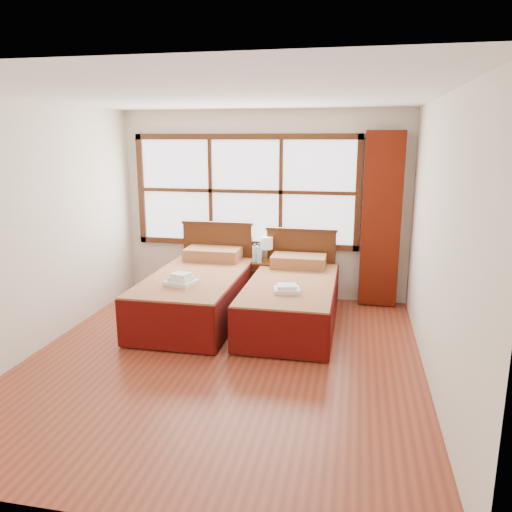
# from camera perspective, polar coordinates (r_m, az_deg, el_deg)

# --- Properties ---
(floor) EXTENTS (4.50, 4.50, 0.00)m
(floor) POSITION_cam_1_polar(r_m,az_deg,el_deg) (5.23, -3.81, -11.80)
(floor) COLOR brown
(floor) RESTS_ON ground
(ceiling) EXTENTS (4.50, 4.50, 0.00)m
(ceiling) POSITION_cam_1_polar(r_m,az_deg,el_deg) (4.75, -4.32, 17.88)
(ceiling) COLOR white
(ceiling) RESTS_ON wall_back
(wall_back) EXTENTS (4.00, 0.00, 4.00)m
(wall_back) POSITION_cam_1_polar(r_m,az_deg,el_deg) (6.99, 0.87, 5.76)
(wall_back) COLOR silver
(wall_back) RESTS_ON floor
(wall_left) EXTENTS (0.00, 4.50, 4.50)m
(wall_left) POSITION_cam_1_polar(r_m,az_deg,el_deg) (5.69, -23.88, 2.88)
(wall_left) COLOR silver
(wall_left) RESTS_ON floor
(wall_right) EXTENTS (0.00, 4.50, 4.50)m
(wall_right) POSITION_cam_1_polar(r_m,az_deg,el_deg) (4.71, 20.10, 1.26)
(wall_right) COLOR silver
(wall_right) RESTS_ON floor
(window) EXTENTS (3.16, 0.06, 1.56)m
(window) POSITION_cam_1_polar(r_m,az_deg,el_deg) (6.98, -1.22, 7.40)
(window) COLOR white
(window) RESTS_ON wall_back
(curtain) EXTENTS (0.50, 0.16, 2.30)m
(curtain) POSITION_cam_1_polar(r_m,az_deg,el_deg) (6.77, 14.11, 3.99)
(curtain) COLOR #631809
(curtain) RESTS_ON wall_back
(bed_left) EXTENTS (1.10, 2.14, 1.07)m
(bed_left) POSITION_cam_1_polar(r_m,az_deg,el_deg) (6.36, -6.64, -4.08)
(bed_left) COLOR #40210D
(bed_left) RESTS_ON floor
(bed_right) EXTENTS (1.05, 2.07, 1.02)m
(bed_right) POSITION_cam_1_polar(r_m,az_deg,el_deg) (6.11, 4.10, -4.91)
(bed_right) COLOR #40210D
(bed_right) RESTS_ON floor
(nightstand) EXTENTS (0.42, 0.42, 0.57)m
(nightstand) POSITION_cam_1_polar(r_m,az_deg,el_deg) (6.96, 0.47, -2.84)
(nightstand) COLOR #492310
(nightstand) RESTS_ON floor
(towels_left) EXTENTS (0.38, 0.36, 0.14)m
(towels_left) POSITION_cam_1_polar(r_m,az_deg,el_deg) (5.81, -8.55, -2.74)
(towels_left) COLOR white
(towels_left) RESTS_ON bed_left
(towels_right) EXTENTS (0.32, 0.30, 0.08)m
(towels_right) POSITION_cam_1_polar(r_m,az_deg,el_deg) (5.59, 3.54, -3.77)
(towels_right) COLOR white
(towels_right) RESTS_ON bed_right
(lamp) EXTENTS (0.17, 0.17, 0.33)m
(lamp) POSITION_cam_1_polar(r_m,az_deg,el_deg) (6.89, 1.23, 1.40)
(lamp) COLOR gold
(lamp) RESTS_ON nightstand
(bottle_near) EXTENTS (0.07, 0.07, 0.25)m
(bottle_near) POSITION_cam_1_polar(r_m,az_deg,el_deg) (6.80, -0.14, 0.24)
(bottle_near) COLOR silver
(bottle_near) RESTS_ON nightstand
(bottle_far) EXTENTS (0.07, 0.07, 0.27)m
(bottle_far) POSITION_cam_1_polar(r_m,az_deg,el_deg) (6.76, 0.38, 0.21)
(bottle_far) COLOR silver
(bottle_far) RESTS_ON nightstand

